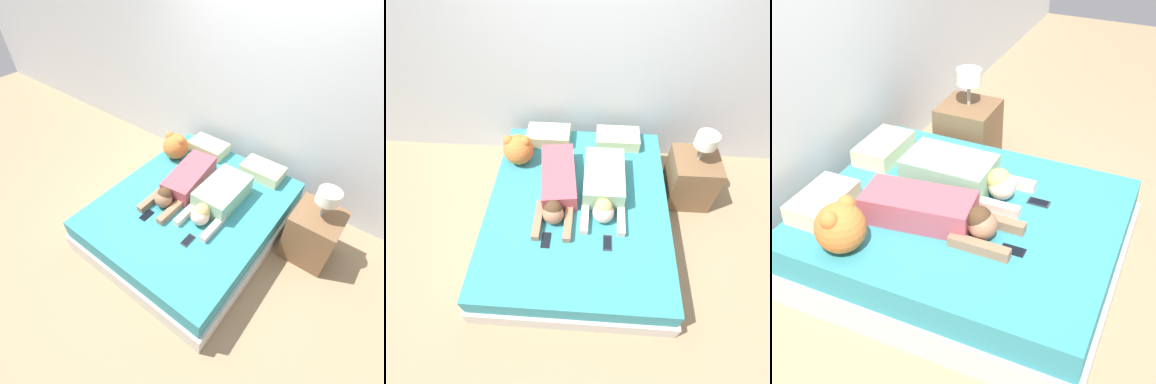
{
  "view_description": "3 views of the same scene",
  "coord_description": "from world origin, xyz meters",
  "views": [
    {
      "loc": [
        1.39,
        -1.8,
        2.79
      ],
      "look_at": [
        0.0,
        0.0,
        0.59
      ],
      "focal_mm": 28.0,
      "sensor_mm": 36.0,
      "label": 1
    },
    {
      "loc": [
        0.12,
        -1.73,
        2.78
      ],
      "look_at": [
        0.0,
        0.0,
        0.59
      ],
      "focal_mm": 28.0,
      "sensor_mm": 36.0,
      "label": 2
    },
    {
      "loc": [
        -2.64,
        -1.19,
        2.62
      ],
      "look_at": [
        0.0,
        0.0,
        0.59
      ],
      "focal_mm": 50.0,
      "sensor_mm": 36.0,
      "label": 3
    }
  ],
  "objects": [
    {
      "name": "pillow_head_right",
      "position": [
        0.39,
        0.86,
        0.51
      ],
      "size": [
        0.48,
        0.3,
        0.14
      ],
      "color": "beige",
      "rests_on": "bed"
    },
    {
      "name": "bed",
      "position": [
        0.0,
        0.0,
        0.22
      ],
      "size": [
        1.8,
        2.14,
        0.44
      ],
      "color": "beige",
      "rests_on": "ground_plane"
    },
    {
      "name": "nightstand",
      "position": [
        1.2,
        0.5,
        0.32
      ],
      "size": [
        0.47,
        0.47,
        0.92
      ],
      "color": "brown",
      "rests_on": "ground_plane"
    },
    {
      "name": "wall_back",
      "position": [
        0.0,
        1.22,
        1.3
      ],
      "size": [
        12.0,
        0.06,
        2.6
      ],
      "color": "silver",
      "rests_on": "ground_plane"
    },
    {
      "name": "pillow_head_left",
      "position": [
        -0.39,
        0.86,
        0.51
      ],
      "size": [
        0.48,
        0.3,
        0.14
      ],
      "color": "beige",
      "rests_on": "bed"
    },
    {
      "name": "ground_plane",
      "position": [
        0.0,
        0.0,
        0.0
      ],
      "size": [
        12.0,
        12.0,
        0.0
      ],
      "primitive_type": "plane",
      "color": "#9E8460"
    },
    {
      "name": "person_left",
      "position": [
        -0.21,
        0.11,
        0.54
      ],
      "size": [
        0.42,
        1.07,
        0.22
      ],
      "color": "#B24C59",
      "rests_on": "bed"
    },
    {
      "name": "cell_phone_right",
      "position": [
        0.29,
        -0.44,
        0.45
      ],
      "size": [
        0.08,
        0.15,
        0.01
      ],
      "color": "#2D2D33",
      "rests_on": "bed"
    },
    {
      "name": "person_right",
      "position": [
        0.24,
        0.14,
        0.55
      ],
      "size": [
        0.4,
        0.91,
        0.23
      ],
      "color": "#8CBF99",
      "rests_on": "bed"
    },
    {
      "name": "cell_phone_left",
      "position": [
        -0.26,
        -0.45,
        0.45
      ],
      "size": [
        0.08,
        0.15,
        0.01
      ],
      "color": "black",
      "rests_on": "bed"
    },
    {
      "name": "plush_toy",
      "position": [
        -0.66,
        0.52,
        0.61
      ],
      "size": [
        0.32,
        0.32,
        0.33
      ],
      "color": "orange",
      "rests_on": "bed"
    }
  ]
}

